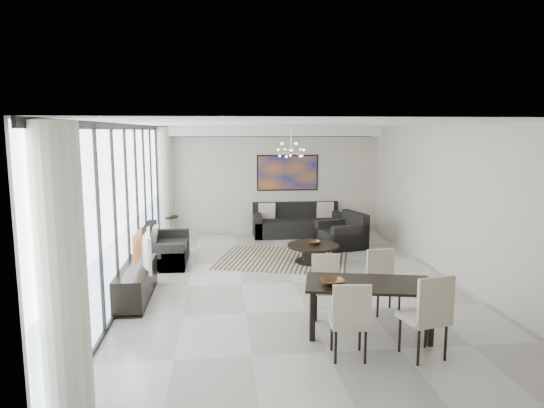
{
  "coord_description": "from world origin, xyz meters",
  "views": [
    {
      "loc": [
        -1.31,
        -8.56,
        2.78
      ],
      "look_at": [
        -0.24,
        1.5,
        1.25
      ],
      "focal_mm": 32.0,
      "sensor_mm": 36.0,
      "label": 1
    }
  ],
  "objects": [
    {
      "name": "painting",
      "position": [
        0.5,
        4.47,
        1.65
      ],
      "size": [
        1.68,
        0.04,
        0.98
      ],
      "primitive_type": "cube",
      "color": "#B65B19",
      "rests_on": "room_shell"
    },
    {
      "name": "dining_chair_se",
      "position": [
        1.17,
        -3.2,
        0.62
      ],
      "size": [
        0.6,
        0.6,
        1.08
      ],
      "color": "beige",
      "rests_on": "floor"
    },
    {
      "name": "coffee_table",
      "position": [
        0.62,
        1.34,
        0.22
      ],
      "size": [
        1.1,
        1.1,
        0.39
      ],
      "color": "black",
      "rests_on": "floor"
    },
    {
      "name": "loveseat",
      "position": [
        -2.55,
        1.63,
        0.27
      ],
      "size": [
        0.9,
        1.59,
        0.8
      ],
      "color": "black",
      "rests_on": "floor"
    },
    {
      "name": "window_wall",
      "position": [
        -2.86,
        0.0,
        1.47
      ],
      "size": [
        0.37,
        8.95,
        2.9
      ],
      "color": "white",
      "rests_on": "floor"
    },
    {
      "name": "room_shell",
      "position": [
        0.46,
        0.0,
        1.45
      ],
      "size": [
        6.0,
        9.0,
        2.9
      ],
      "color": "#A8A39B",
      "rests_on": "ground"
    },
    {
      "name": "dining_chair_sw",
      "position": [
        0.22,
        -3.12,
        0.57
      ],
      "size": [
        0.5,
        0.5,
        0.99
      ],
      "color": "beige",
      "rests_on": "floor"
    },
    {
      "name": "soffit",
      "position": [
        0.0,
        4.3,
        2.77
      ],
      "size": [
        5.98,
        0.4,
        0.26
      ],
      "primitive_type": "cube",
      "color": "white",
      "rests_on": "room_shell"
    },
    {
      "name": "bowl_coffee",
      "position": [
        0.66,
        1.34,
        0.43
      ],
      "size": [
        0.3,
        0.3,
        0.08
      ],
      "primitive_type": "imported",
      "rotation": [
        0.0,
        0.0,
        0.17
      ],
      "color": "brown",
      "rests_on": "coffee_table"
    },
    {
      "name": "sofa_main",
      "position": [
        0.71,
        4.07,
        0.29
      ],
      "size": [
        2.35,
        0.96,
        0.85
      ],
      "color": "black",
      "rests_on": "floor"
    },
    {
      "name": "armchair",
      "position": [
        1.59,
        2.6,
        0.29
      ],
      "size": [
        1.18,
        1.21,
        0.84
      ],
      "color": "black",
      "rests_on": "floor"
    },
    {
      "name": "tv_console",
      "position": [
        -2.76,
        -0.6,
        0.28
      ],
      "size": [
        0.5,
        1.77,
        0.55
      ],
      "primitive_type": "cube",
      "color": "black",
      "rests_on": "floor"
    },
    {
      "name": "television",
      "position": [
        -2.6,
        -0.67,
        0.84
      ],
      "size": [
        0.29,
        1.03,
        0.59
      ],
      "primitive_type": "imported",
      "rotation": [
        0.0,
        0.0,
        1.72
      ],
      "color": "gray",
      "rests_on": "tv_console"
    },
    {
      "name": "dining_chair_ne",
      "position": [
        1.16,
        -1.53,
        0.55
      ],
      "size": [
        0.47,
        0.47,
        0.96
      ],
      "color": "beige",
      "rests_on": "floor"
    },
    {
      "name": "rug",
      "position": [
        0.03,
        1.65,
        0.01
      ],
      "size": [
        3.21,
        2.78,
        0.01
      ],
      "primitive_type": "cube",
      "rotation": [
        0.0,
        0.0,
        -0.28
      ],
      "color": "black",
      "rests_on": "floor"
    },
    {
      "name": "side_table",
      "position": [
        -2.65,
        4.15,
        0.38
      ],
      "size": [
        0.41,
        0.41,
        0.57
      ],
      "color": "black",
      "rests_on": "floor"
    },
    {
      "name": "bowl_dining",
      "position": [
        0.17,
        -2.38,
        0.76
      ],
      "size": [
        0.35,
        0.35,
        0.08
      ],
      "primitive_type": "imported",
      "rotation": [
        0.0,
        0.0,
        0.1
      ],
      "color": "brown",
      "rests_on": "dining_table"
    },
    {
      "name": "chandelier",
      "position": [
        0.3,
        2.5,
        2.35
      ],
      "size": [
        0.66,
        0.66,
        0.71
      ],
      "color": "silver",
      "rests_on": "room_shell"
    },
    {
      "name": "dining_table",
      "position": [
        0.69,
        -2.34,
        0.63
      ],
      "size": [
        1.87,
        1.2,
        0.72
      ],
      "color": "black",
      "rests_on": "floor"
    },
    {
      "name": "dining_chair_nw",
      "position": [
        0.25,
        -1.61,
        0.53
      ],
      "size": [
        0.47,
        0.47,
        0.92
      ],
      "color": "beige",
      "rests_on": "floor"
    }
  ]
}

